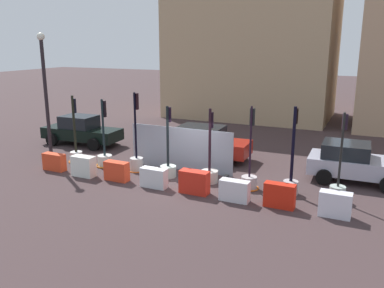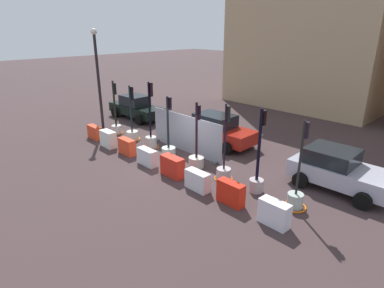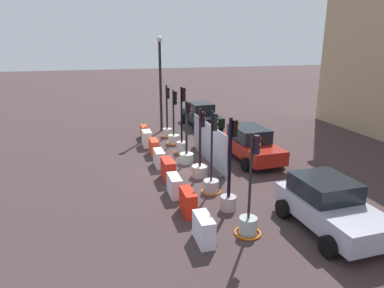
% 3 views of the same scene
% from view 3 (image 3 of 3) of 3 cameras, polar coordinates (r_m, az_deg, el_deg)
% --- Properties ---
extents(ground_plane, '(120.00, 120.00, 0.00)m').
position_cam_3_polar(ground_plane, '(16.42, -0.82, -4.19)').
color(ground_plane, '#3F2F30').
extents(traffic_light_0, '(0.77, 0.77, 3.23)m').
position_cam_3_polar(traffic_light_0, '(21.85, -4.06, 2.72)').
color(traffic_light_0, silver).
rests_on(traffic_light_0, ground_plane).
extents(traffic_light_1, '(0.89, 0.89, 3.15)m').
position_cam_3_polar(traffic_light_1, '(20.33, -2.98, 1.37)').
color(traffic_light_1, silver).
rests_on(traffic_light_1, ground_plane).
extents(traffic_light_2, '(0.85, 0.85, 3.54)m').
position_cam_3_polar(traffic_light_2, '(18.70, -1.65, 0.54)').
color(traffic_light_2, beige).
rests_on(traffic_light_2, ground_plane).
extents(traffic_light_3, '(0.69, 0.69, 3.07)m').
position_cam_3_polar(traffic_light_3, '(17.10, -0.88, -1.33)').
color(traffic_light_3, silver).
rests_on(traffic_light_3, ground_plane).
extents(traffic_light_4, '(0.71, 0.71, 3.08)m').
position_cam_3_polar(traffic_light_4, '(15.43, 1.31, -3.42)').
color(traffic_light_4, beige).
rests_on(traffic_light_4, ground_plane).
extents(traffic_light_5, '(0.80, 0.80, 3.30)m').
position_cam_3_polar(traffic_light_5, '(13.90, 3.18, -5.81)').
color(traffic_light_5, '#B8ACAF').
rests_on(traffic_light_5, ground_plane).
extents(traffic_light_6, '(0.57, 0.57, 3.37)m').
position_cam_3_polar(traffic_light_6, '(12.47, 6.07, -7.50)').
color(traffic_light_6, '#B4A6A9').
rests_on(traffic_light_6, ground_plane).
extents(traffic_light_7, '(0.85, 0.85, 3.28)m').
position_cam_3_polar(traffic_light_7, '(11.18, 9.24, -11.95)').
color(traffic_light_7, '#A9B7AF').
rests_on(traffic_light_7, ground_plane).
extents(construction_barrier_0, '(1.09, 0.40, 0.77)m').
position_cam_3_polar(construction_barrier_0, '(21.72, -7.77, 1.96)').
color(construction_barrier_0, red).
rests_on(construction_barrier_0, ground_plane).
extents(construction_barrier_1, '(1.04, 0.48, 0.89)m').
position_cam_3_polar(construction_barrier_1, '(20.02, -7.37, 0.88)').
color(construction_barrier_1, white).
rests_on(construction_barrier_1, ground_plane).
extents(construction_barrier_2, '(1.05, 0.43, 0.81)m').
position_cam_3_polar(construction_barrier_2, '(18.50, -6.22, -0.52)').
color(construction_barrier_2, red).
rests_on(construction_barrier_2, ground_plane).
extents(construction_barrier_3, '(1.09, 0.43, 0.79)m').
position_cam_3_polar(construction_barrier_3, '(16.79, -5.37, -2.35)').
color(construction_barrier_3, silver).
rests_on(construction_barrier_3, ground_plane).
extents(construction_barrier_4, '(1.14, 0.49, 0.89)m').
position_cam_3_polar(construction_barrier_4, '(15.18, -3.91, -4.20)').
color(construction_barrier_4, red).
rests_on(construction_barrier_4, ground_plane).
extents(construction_barrier_5, '(1.09, 0.44, 0.79)m').
position_cam_3_polar(construction_barrier_5, '(13.69, -2.86, -6.83)').
color(construction_barrier_5, silver).
rests_on(construction_barrier_5, ground_plane).
extents(construction_barrier_6, '(1.08, 0.41, 0.87)m').
position_cam_3_polar(construction_barrier_6, '(12.26, -0.65, -9.51)').
color(construction_barrier_6, red).
rests_on(construction_barrier_6, ground_plane).
extents(construction_barrier_7, '(1.04, 0.46, 0.86)m').
position_cam_3_polar(construction_barrier_7, '(10.70, 1.94, -13.76)').
color(construction_barrier_7, silver).
rests_on(construction_barrier_7, ground_plane).
extents(car_red_compact, '(4.30, 2.19, 1.64)m').
position_cam_3_polar(car_red_compact, '(17.76, 9.53, 0.00)').
color(car_red_compact, '#A01B11').
rests_on(car_red_compact, ground_plane).
extents(car_silver_hatchback, '(3.87, 2.33, 1.59)m').
position_cam_3_polar(car_silver_hatchback, '(12.05, 21.62, -9.35)').
color(car_silver_hatchback, '#ACADC0').
rests_on(car_silver_hatchback, ground_plane).
extents(car_black_sedan, '(4.56, 2.14, 1.65)m').
position_cam_3_polar(car_black_sedan, '(24.41, 1.53, 4.75)').
color(car_black_sedan, black).
rests_on(car_black_sedan, ground_plane).
extents(street_lamp_post, '(0.36, 0.36, 6.07)m').
position_cam_3_polar(street_lamp_post, '(22.82, -5.20, 10.80)').
color(street_lamp_post, black).
rests_on(street_lamp_post, ground_plane).
extents(site_fence_panel, '(4.98, 0.50, 1.95)m').
position_cam_3_polar(site_fence_panel, '(17.25, 2.73, 0.12)').
color(site_fence_panel, '#9197A7').
rests_on(site_fence_panel, ground_plane).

